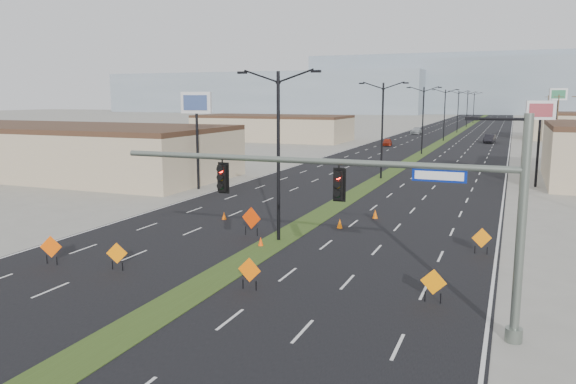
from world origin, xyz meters
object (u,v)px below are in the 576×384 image
at_px(car_left, 387,142).
at_px(cone_1, 340,224).
at_px(construction_sign_0, 117,254).
at_px(construction_sign_3, 249,271).
at_px(signal_mast, 387,199).
at_px(streetlight_0, 278,151).
at_px(pole_sign_west, 196,110).
at_px(cone_3, 224,216).
at_px(pole_sign_east_near, 540,118).
at_px(construction_sign_1, 51,248).
at_px(car_mid, 490,139).
at_px(streetlight_6, 474,107).
at_px(cone_2, 375,214).
at_px(streetlight_3, 445,113).
at_px(streetlight_5, 467,108).
at_px(cone_0, 261,242).
at_px(pole_sign_east_far, 558,98).
at_px(construction_sign_5, 482,239).
at_px(streetlight_2, 423,118).
at_px(streetlight_1, 382,127).
at_px(car_far, 416,131).
at_px(streetlight_4, 458,110).
at_px(construction_sign_2, 251,219).
at_px(construction_sign_4, 433,283).

height_order(car_left, cone_1, car_left).
relative_size(construction_sign_0, construction_sign_3, 0.95).
relative_size(signal_mast, streetlight_0, 1.63).
bearing_deg(pole_sign_west, cone_3, -57.06).
distance_m(streetlight_0, pole_sign_east_near, 31.87).
distance_m(construction_sign_1, cone_1, 17.58).
distance_m(signal_mast, car_mid, 92.22).
relative_size(streetlight_6, cone_2, 15.29).
height_order(streetlight_3, streetlight_5, same).
relative_size(cone_0, pole_sign_east_far, 0.05).
relative_size(signal_mast, car_left, 4.30).
distance_m(construction_sign_1, pole_sign_east_far, 99.36).
relative_size(construction_sign_3, cone_0, 2.71).
xyz_separation_m(streetlight_5, streetlight_6, (0.00, 28.00, 0.00)).
height_order(construction_sign_3, pole_sign_east_far, pole_sign_east_far).
xyz_separation_m(streetlight_6, construction_sign_5, (11.50, -166.64, -4.56)).
distance_m(cone_0, cone_3, 7.73).
height_order(streetlight_2, car_mid, streetlight_2).
bearing_deg(cone_1, construction_sign_5, -18.76).
bearing_deg(cone_0, streetlight_3, 89.71).
bearing_deg(streetlight_2, cone_2, -85.24).
xyz_separation_m(cone_0, cone_1, (2.95, 6.05, 0.04)).
height_order(car_mid, pole_sign_east_far, pole_sign_east_far).
relative_size(streetlight_1, construction_sign_1, 6.58).
bearing_deg(car_mid, car_far, 134.47).
distance_m(streetlight_1, cone_3, 25.30).
height_order(streetlight_5, pole_sign_east_far, pole_sign_east_far).
bearing_deg(construction_sign_5, cone_3, 149.98).
height_order(streetlight_4, streetlight_6, same).
relative_size(construction_sign_2, pole_sign_east_near, 0.22).
xyz_separation_m(car_mid, construction_sign_0, (-13.86, -90.58, 0.01)).
distance_m(construction_sign_4, pole_sign_east_far, 93.85).
distance_m(cone_0, pole_sign_west, 22.73).
xyz_separation_m(car_far, pole_sign_east_near, (23.43, -75.40, 5.88)).
relative_size(signal_mast, streetlight_5, 1.63).
bearing_deg(streetlight_0, cone_2, 64.27).
xyz_separation_m(signal_mast, cone_0, (-8.99, 8.36, -4.52)).
bearing_deg(construction_sign_5, streetlight_2, 80.27).
bearing_deg(car_mid, pole_sign_east_far, 23.81).
xyz_separation_m(car_left, car_mid, (16.63, 13.44, 0.16)).
bearing_deg(pole_sign_east_near, construction_sign_4, -112.96).
relative_size(streetlight_1, cone_0, 18.17).
bearing_deg(car_far, construction_sign_1, -89.99).
height_order(signal_mast, streetlight_5, streetlight_5).
height_order(signal_mast, streetlight_4, streetlight_4).
bearing_deg(signal_mast, cone_1, 112.76).
relative_size(streetlight_6, cone_3, 17.69).
distance_m(streetlight_0, cone_1, 7.20).
height_order(car_left, cone_0, car_left).
height_order(construction_sign_1, pole_sign_west, pole_sign_west).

